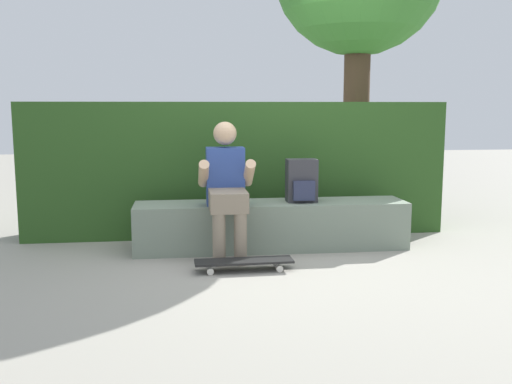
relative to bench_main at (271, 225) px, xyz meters
The scene contains 6 objects.
ground_plane 0.46m from the bench_main, 90.00° to the right, with size 24.00×24.00×0.00m, color gray.
bench_main is the anchor object (origin of this frame).
person_skater 0.64m from the bench_main, 153.29° to the right, with size 0.49×0.62×1.19m.
skateboard_near_person 0.81m from the bench_main, 114.93° to the right, with size 0.81×0.22×0.09m.
backpack_on_bench 0.50m from the bench_main, ahead, with size 0.28×0.23×0.40m.
hedge_row 0.91m from the bench_main, 109.16° to the left, with size 4.30×0.53×1.37m.
Camera 1 is at (-0.82, -4.87, 1.32)m, focal length 40.72 mm.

